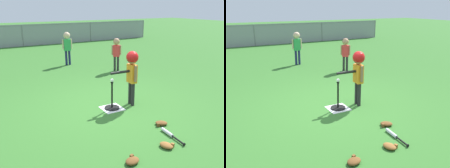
# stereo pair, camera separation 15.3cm
# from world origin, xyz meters

# --- Properties ---
(ground_plane) EXTENTS (60.00, 60.00, 0.00)m
(ground_plane) POSITION_xyz_m (0.00, 0.00, 0.00)
(ground_plane) COLOR #336B28
(home_plate) EXTENTS (0.44, 0.44, 0.01)m
(home_plate) POSITION_xyz_m (0.03, -0.13, 0.00)
(home_plate) COLOR white
(home_plate) RESTS_ON ground_plane
(batting_tee) EXTENTS (0.32, 0.32, 0.59)m
(batting_tee) POSITION_xyz_m (0.03, -0.13, 0.09)
(batting_tee) COLOR black
(batting_tee) RESTS_ON ground_plane
(baseball_on_tee) EXTENTS (0.07, 0.07, 0.07)m
(baseball_on_tee) POSITION_xyz_m (0.03, -0.13, 0.63)
(baseball_on_tee) COLOR white
(baseball_on_tee) RESTS_ON batting_tee
(batter_child) EXTENTS (0.64, 0.34, 1.20)m
(batter_child) POSITION_xyz_m (0.51, -0.15, 0.85)
(batter_child) COLOR #262626
(batter_child) RESTS_ON ground_plane
(fielder_near_right) EXTENTS (0.28, 0.23, 1.09)m
(fielder_near_right) POSITION_xyz_m (1.73, 2.54, 0.70)
(fielder_near_right) COLOR #262626
(fielder_near_right) RESTS_ON ground_plane
(fielder_deep_left) EXTENTS (0.35, 0.24, 1.20)m
(fielder_deep_left) POSITION_xyz_m (0.61, 4.16, 0.77)
(fielder_deep_left) COLOR #191E4C
(fielder_deep_left) RESTS_ON ground_plane
(spare_bat_silver) EXTENTS (0.09, 0.57, 0.06)m
(spare_bat_silver) POSITION_xyz_m (0.31, -1.60, 0.03)
(spare_bat_silver) COLOR silver
(spare_bat_silver) RESTS_ON ground_plane
(glove_by_plate) EXTENTS (0.25, 0.21, 0.07)m
(glove_by_plate) POSITION_xyz_m (-0.66, -1.91, 0.04)
(glove_by_plate) COLOR brown
(glove_by_plate) RESTS_ON ground_plane
(glove_near_bats) EXTENTS (0.27, 0.25, 0.07)m
(glove_near_bats) POSITION_xyz_m (0.45, -1.24, 0.04)
(glove_near_bats) COLOR brown
(glove_near_bats) RESTS_ON ground_plane
(glove_tossed_aside) EXTENTS (0.22, 0.26, 0.07)m
(glove_tossed_aside) POSITION_xyz_m (0.03, -1.85, 0.04)
(glove_tossed_aside) COLOR brown
(glove_tossed_aside) RESTS_ON ground_plane
(outfield_fence) EXTENTS (16.06, 0.06, 1.15)m
(outfield_fence) POSITION_xyz_m (0.00, 9.47, 0.62)
(outfield_fence) COLOR slate
(outfield_fence) RESTS_ON ground_plane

